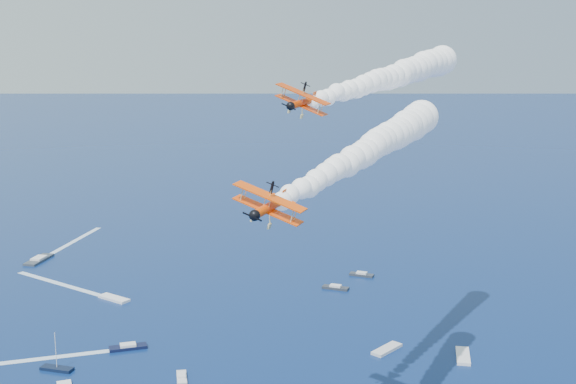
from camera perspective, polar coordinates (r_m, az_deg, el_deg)
biplane_lead at (r=113.97m, az=1.11°, el=6.81°), size 11.46×12.72×8.50m
biplane_trail at (r=87.84m, az=-1.43°, el=-1.15°), size 12.07×13.11×8.43m
smoke_trail_lead at (r=141.96m, az=7.62°, el=8.63°), size 65.68×53.22×11.19m
smoke_trail_trail at (r=115.78m, az=5.93°, el=3.11°), size 65.89×58.67×11.19m
spectator_boats at (r=187.06m, az=-19.47°, el=-11.45°), size 215.21×163.42×0.70m
boat_wakes at (r=232.71m, az=-17.19°, el=-6.83°), size 74.54×116.18×0.04m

